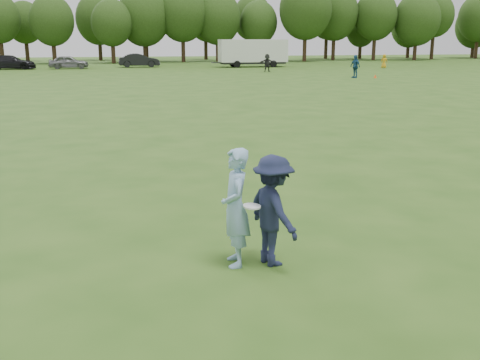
{
  "coord_description": "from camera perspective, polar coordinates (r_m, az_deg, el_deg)",
  "views": [
    {
      "loc": [
        -1.92,
        -7.39,
        3.43
      ],
      "look_at": [
        0.09,
        1.54,
        1.1
      ],
      "focal_mm": 42.0,
      "sensor_mm": 36.0,
      "label": 1
    }
  ],
  "objects": [
    {
      "name": "car_d",
      "position": [
        68.04,
        -22.29,
        11.01
      ],
      "size": [
        5.48,
        2.64,
        1.54
      ],
      "primitive_type": "imported",
      "rotation": [
        0.0,
        0.0,
        1.48
      ],
      "color": "black",
      "rests_on": "ground"
    },
    {
      "name": "defender",
      "position": [
        8.6,
        3.38,
        -3.11
      ],
      "size": [
        0.94,
        1.25,
        1.73
      ],
      "primitive_type": "imported",
      "rotation": [
        0.0,
        0.0,
        1.86
      ],
      "color": "#1A203A",
      "rests_on": "ground"
    },
    {
      "name": "player_far_d",
      "position": [
        58.7,
        2.78,
        11.8
      ],
      "size": [
        1.7,
        0.62,
        1.8
      ],
      "primitive_type": "imported",
      "rotation": [
        0.0,
        0.0,
        -0.05
      ],
      "color": "#262626",
      "rests_on": "ground"
    },
    {
      "name": "disc_in_play",
      "position": [
        8.38,
        1.22,
        -2.69
      ],
      "size": [
        0.32,
        0.32,
        0.06
      ],
      "color": "white",
      "rests_on": "ground"
    },
    {
      "name": "player_far_b",
      "position": [
        50.73,
        11.62,
        11.24
      ],
      "size": [
        0.81,
        1.25,
        1.97
      ],
      "primitive_type": "imported",
      "rotation": [
        0.0,
        0.0,
        -1.26
      ],
      "color": "#20517B",
      "rests_on": "ground"
    },
    {
      "name": "car_e",
      "position": [
        67.1,
        -17.02,
        11.38
      ],
      "size": [
        4.35,
        1.75,
        1.48
      ],
      "primitive_type": "imported",
      "rotation": [
        0.0,
        0.0,
        1.57
      ],
      "color": "slate",
      "rests_on": "ground"
    },
    {
      "name": "ground",
      "position": [
        8.37,
        1.75,
        -9.92
      ],
      "size": [
        200.0,
        200.0,
        0.0
      ],
      "primitive_type": "plane",
      "color": "#2A4D15",
      "rests_on": "ground"
    },
    {
      "name": "thrower",
      "position": [
        8.54,
        -0.46,
        -2.82
      ],
      "size": [
        0.48,
        0.69,
        1.84
      ],
      "primitive_type": "imported",
      "rotation": [
        0.0,
        0.0,
        -1.63
      ],
      "color": "#88B0D2",
      "rests_on": "ground"
    },
    {
      "name": "field_cone",
      "position": [
        51.05,
        13.57,
        10.21
      ],
      "size": [
        0.28,
        0.28,
        0.3
      ],
      "primitive_type": "cone",
      "color": "#FC4A0D",
      "rests_on": "ground"
    },
    {
      "name": "player_far_c",
      "position": [
        67.7,
        14.43,
        11.61
      ],
      "size": [
        0.92,
        0.84,
        1.57
      ],
      "primitive_type": "imported",
      "rotation": [
        0.0,
        0.0,
        2.56
      ],
      "color": "gold",
      "rests_on": "ground"
    },
    {
      "name": "car_f",
      "position": [
        68.84,
        -10.21,
        11.87
      ],
      "size": [
        4.82,
        1.75,
        1.58
      ],
      "primitive_type": "imported",
      "rotation": [
        0.0,
        0.0,
        1.59
      ],
      "color": "black",
      "rests_on": "ground"
    },
    {
      "name": "cargo_trailer",
      "position": [
        68.32,
        1.31,
        12.89
      ],
      "size": [
        9.0,
        2.75,
        3.2
      ],
      "color": "white",
      "rests_on": "ground"
    },
    {
      "name": "treeline",
      "position": [
        84.46,
        -9.84,
        16.01
      ],
      "size": [
        130.35,
        18.39,
        11.74
      ],
      "color": "#332114",
      "rests_on": "ground"
    }
  ]
}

